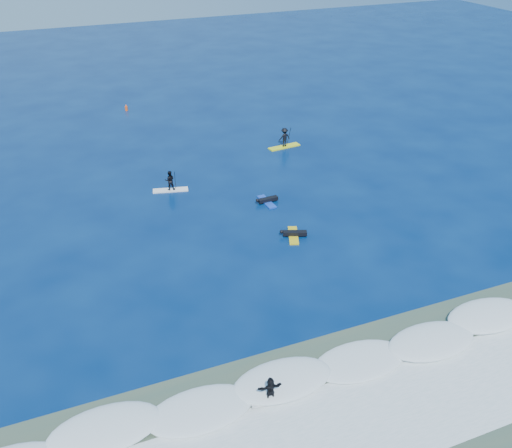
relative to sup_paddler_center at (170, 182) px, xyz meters
name	(u,v)px	position (x,y,z in m)	size (l,w,h in m)	color
ground	(261,262)	(2.60, -11.64, -0.70)	(160.00, 160.00, 0.00)	#031A49
shallow_water	(390,434)	(2.60, -25.64, -0.69)	(90.00, 13.00, 0.01)	#3C5244
breaking_wave	(342,370)	(2.60, -21.64, -0.70)	(40.00, 6.00, 0.30)	white
whitewater	(377,416)	(2.60, -24.64, -0.70)	(34.00, 5.00, 0.02)	silver
sup_paddler_center	(170,182)	(0.00, 0.00, 0.00)	(2.75, 1.27, 1.87)	white
sup_paddler_right	(284,139)	(11.68, 4.62, 0.11)	(3.03, 1.06, 2.08)	yellow
prone_paddler_near	(293,234)	(5.78, -9.64, -0.54)	(1.75, 2.33, 0.47)	gold
prone_paddler_far	(267,200)	(6.04, -4.56, -0.54)	(1.74, 2.21, 0.46)	#1842B9
wave_surfer	(270,391)	(-1.37, -22.19, 0.05)	(1.83, 0.64, 1.30)	silver
marker_buoy	(126,108)	(0.58, 20.05, -0.39)	(0.30, 0.30, 0.71)	#F24C15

